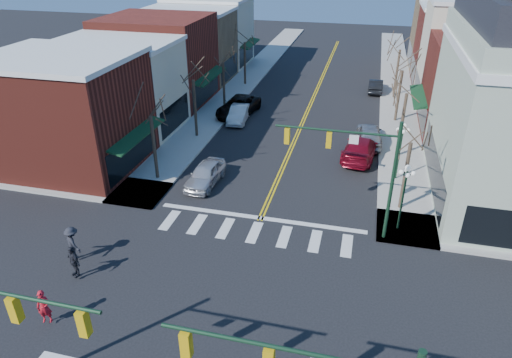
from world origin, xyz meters
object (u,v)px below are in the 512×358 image
Objects in this scene: car_right_near at (361,148)px; pedestrian_dark_a at (74,261)px; lamppost_corner at (405,187)px; car_left_mid at (239,114)px; car_right_mid at (369,134)px; lamppost_midblock at (401,142)px; car_right_far at (376,86)px; car_left_near at (205,174)px; pedestrian_red_a at (44,307)px; pedestrian_dark_b at (73,243)px; car_left_far at (238,106)px.

pedestrian_dark_a is (-13.42, -18.04, 0.19)m from car_right_near.
lamppost_corner is 18.23m from pedestrian_dark_a.
car_right_mid reaches higher than car_left_mid.
lamppost_midblock is 0.98× the size of car_left_mid.
car_right_near is at bearing 87.05° from car_right_far.
car_left_near is 27.19m from car_right_far.
pedestrian_dark_b is at bearing 91.42° from pedestrian_red_a.
car_left_mid is 1.03× the size of car_right_far.
car_right_mid is (12.52, -4.15, 0.02)m from car_left_far.
pedestrian_dark_a is at bearing -86.44° from car_left_far.
car_right_near reaches higher than car_left_mid.
car_right_mid is at bearing -93.56° from car_right_near.
lamppost_midblock reaches higher than car_left_mid.
pedestrian_dark_a is (-14.27, -35.82, 0.33)m from car_right_far.
car_right_far is (12.29, 12.37, -0.02)m from car_left_mid.
car_left_far reaches higher than car_left_mid.
car_left_mid is 2.34× the size of pedestrian_dark_b.
car_left_far is 13.19m from car_right_mid.
lamppost_corner is 0.74× the size of car_right_near.
car_right_far is at bearing 96.10° from pedestrian_dark_a.
lamppost_midblock is (0.00, 6.50, 0.00)m from lamppost_corner.
car_right_mid is 14.87m from car_right_far.
pedestrian_dark_b is (-1.45, 4.42, 0.09)m from pedestrian_red_a.
pedestrian_dark_a is at bearing 60.79° from car_right_near.
car_right_near is at bearing -29.81° from car_left_mid.
car_left_mid is 0.76× the size of car_right_near.
pedestrian_dark_a reaches higher than car_right_far.
lamppost_midblock is at bearing 137.44° from car_right_near.
car_right_far is at bearing 93.75° from lamppost_corner.
lamppost_corner reaches higher than pedestrian_dark_b.
car_right_mid reaches higher than car_left_near.
lamppost_midblock is 6.75m from car_right_mid.
lamppost_corner is 6.50m from lamppost_midblock.
car_right_far is 2.42× the size of pedestrian_dark_a.
pedestrian_red_a is (-13.42, -24.06, 0.14)m from car_right_mid.
car_left_far reaches higher than car_right_far.
pedestrian_red_a is (-13.70, -38.93, 0.30)m from car_right_far.
car_left_near is 2.52× the size of pedestrian_dark_a.
car_left_near reaches higher than car_right_far.
lamppost_corner is 1.00× the size of lamppost_midblock.
pedestrian_dark_b is (-16.95, -7.08, -1.87)m from lamppost_corner.
car_right_mid is at bearing -95.80° from pedestrian_dark_b.
car_right_far is at bearing 68.95° from car_left_near.
pedestrian_red_a reaches higher than car_right_mid.
lamppost_corner is 1.01× the size of car_right_far.
lamppost_corner and lamppost_midblock have the same top height.
car_left_far reaches higher than car_right_near.
car_left_near is 14.74m from car_right_mid.
car_left_mid is 2.49× the size of pedestrian_dark_a.
car_right_far is (0.85, 17.78, -0.14)m from car_right_near.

